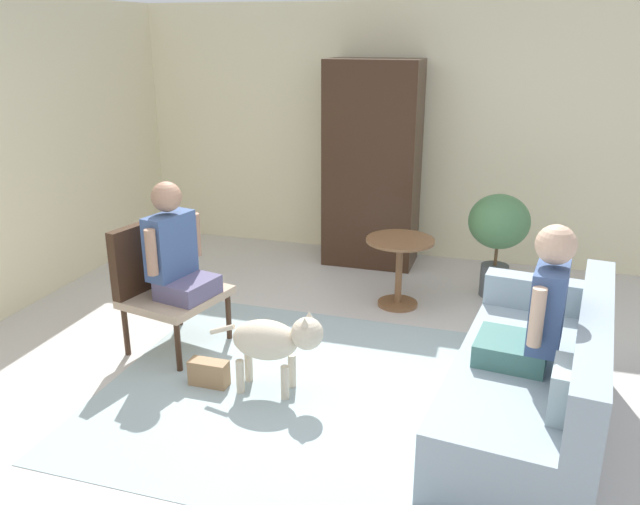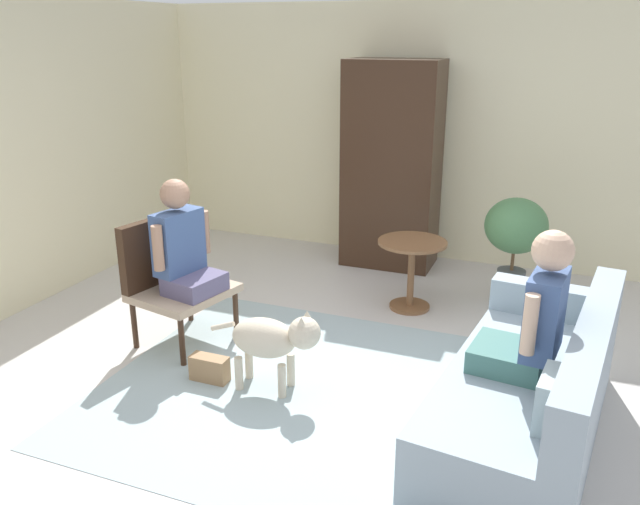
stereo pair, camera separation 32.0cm
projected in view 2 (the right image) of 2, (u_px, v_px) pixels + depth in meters
ground_plane at (313, 379)px, 4.56m from camera, size 7.00×7.00×0.00m
back_wall at (419, 134)px, 6.75m from camera, size 6.30×0.12×2.64m
left_wall at (6, 159)px, 5.40m from camera, size 0.12×6.44×2.64m
area_rug at (303, 390)px, 4.41m from camera, size 2.69×2.49×0.01m
couch at (533, 392)px, 3.84m from camera, size 1.08×2.05×0.82m
armchair at (170, 272)px, 5.01m from camera, size 0.75×0.81×0.98m
person_on_couch at (534, 317)px, 3.67m from camera, size 0.52×0.54×0.88m
person_on_armchair at (183, 246)px, 4.85m from camera, size 0.48×0.55×0.86m
round_end_table at (411, 264)px, 5.61m from camera, size 0.60×0.60×0.63m
dog at (273, 339)px, 4.31m from camera, size 0.80×0.29×0.60m
potted_plant at (515, 233)px, 5.68m from camera, size 0.55×0.55×0.97m
armoire_cabinet at (392, 166)px, 6.54m from camera, size 0.93×0.56×2.09m
handbag at (210, 369)px, 4.51m from camera, size 0.27×0.11×0.19m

